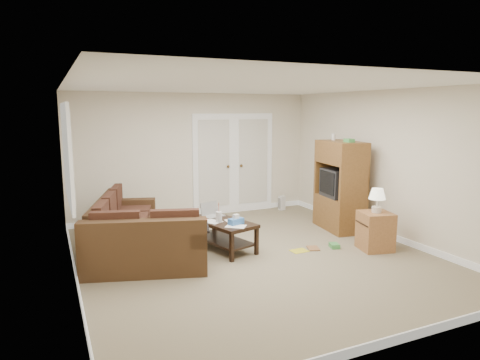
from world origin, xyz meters
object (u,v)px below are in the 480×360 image
tv_armoire (340,185)px  side_cabinet (376,228)px  coffee_table (222,233)px  sectional_sofa (133,236)px

tv_armoire → side_cabinet: (-0.22, -1.21, -0.46)m
tv_armoire → side_cabinet: 1.31m
coffee_table → side_cabinet: bearing=-41.2°
sectional_sofa → side_cabinet: 3.72m
sectional_sofa → tv_armoire: bearing=16.0°
coffee_table → side_cabinet: 2.40m
sectional_sofa → side_cabinet: bearing=-3.0°
tv_armoire → sectional_sofa: bearing=-173.1°
coffee_table → sectional_sofa: bearing=152.6°
sectional_sofa → coffee_table: coffee_table is taller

